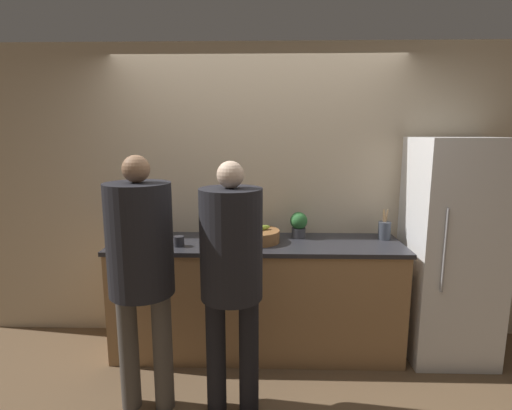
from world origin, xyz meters
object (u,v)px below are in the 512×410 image
refrigerator (450,249)px  bottle_red (147,241)px  cup_black (179,241)px  fruit_bowl (257,236)px  person_center (231,264)px  bottle_clear (216,225)px  utensil_crock (384,230)px  potted_plant (299,224)px  person_left (141,258)px

refrigerator → bottle_red: (-2.44, -0.19, 0.11)m
cup_black → fruit_bowl: bearing=13.4°
person_center → bottle_clear: person_center is taller
utensil_crock → potted_plant: size_ratio=1.15×
fruit_bowl → bottle_red: bottle_red is taller
refrigerator → bottle_clear: refrigerator is taller
refrigerator → utensil_crock: size_ratio=7.07×
bottle_red → utensil_crock: bearing=9.3°
bottle_clear → refrigerator: bearing=-6.1°
bottle_clear → utensil_crock: bearing=-3.2°
person_left → utensil_crock: size_ratio=6.69×
bottle_clear → potted_plant: 0.72m
refrigerator → utensil_crock: refrigerator is taller
bottle_red → potted_plant: (1.21, 0.35, 0.06)m
person_left → person_center: person_left is taller
refrigerator → bottle_red: size_ratio=12.44×
refrigerator → person_center: size_ratio=1.08×
person_left → person_center: bearing=-1.2°
fruit_bowl → potted_plant: potted_plant is taller
fruit_bowl → bottle_clear: bottle_clear is taller
fruit_bowl → bottle_clear: 0.42m
person_left → person_center: 0.58m
fruit_bowl → utensil_crock: (1.08, 0.11, 0.03)m
bottle_clear → potted_plant: (0.72, -0.05, 0.03)m
cup_black → potted_plant: (0.97, 0.29, 0.08)m
bottle_clear → person_left: bearing=-110.3°
person_center → fruit_bowl: bearing=79.9°
refrigerator → potted_plant: bearing=172.6°
refrigerator → fruit_bowl: (-1.58, 0.01, 0.10)m
person_left → bottle_clear: size_ratio=7.21×
refrigerator → utensil_crock: bearing=166.1°
refrigerator → fruit_bowl: refrigerator is taller
person_left → cup_black: 0.64m
person_left → utensil_crock: bearing=26.3°
potted_plant → cup_black: bearing=-163.1°
utensil_crock → bottle_clear: size_ratio=1.08×
bottle_clear → cup_black: 0.43m
person_left → bottle_red: bearing=103.3°
utensil_crock → refrigerator: bearing=-13.9°
utensil_crock → bottle_red: (-1.94, -0.32, -0.02)m
bottle_red → potted_plant: potted_plant is taller
bottle_clear → potted_plant: bearing=-3.8°
utensil_crock → cup_black: size_ratio=3.08×
person_center → utensil_crock: person_center is taller
cup_black → bottle_clear: bearing=53.7°
bottle_clear → cup_black: (-0.25, -0.34, -0.05)m
fruit_bowl → bottle_red: size_ratio=2.59×
person_center → bottle_red: size_ratio=11.54×
person_center → cup_black: (-0.48, 0.64, -0.03)m
refrigerator → person_left: bearing=-161.7°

